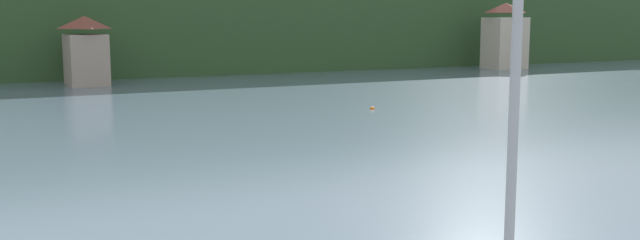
{
  "coord_description": "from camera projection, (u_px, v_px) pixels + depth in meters",
  "views": [
    {
      "loc": [
        -12.02,
        15.35,
        6.6
      ],
      "look_at": [
        0.0,
        38.77,
        2.89
      ],
      "focal_mm": 40.26,
      "sensor_mm": 36.0,
      "label": 1
    }
  ],
  "objects": [
    {
      "name": "wooded_hillside",
      "position": [
        187.0,
        26.0,
        117.29
      ],
      "size": [
        352.0,
        60.03,
        35.16
      ],
      "color": "#2D4C28",
      "rests_on": "ground_plane"
    },
    {
      "name": "shore_building_westcentral",
      "position": [
        86.0,
        52.0,
        72.01
      ],
      "size": [
        3.87,
        6.01,
        6.93
      ],
      "color": "gray",
      "rests_on": "ground_plane"
    },
    {
      "name": "shore_building_central",
      "position": [
        505.0,
        37.0,
        95.36
      ],
      "size": [
        5.32,
        4.05,
        8.74
      ],
      "color": "#BCB29E",
      "rests_on": "ground_plane"
    },
    {
      "name": "mooring_buoy_mid",
      "position": [
        372.0,
        109.0,
        52.95
      ],
      "size": [
        0.38,
        0.38,
        0.38
      ],
      "primitive_type": "sphere",
      "color": "orange",
      "rests_on": "ground_plane"
    }
  ]
}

